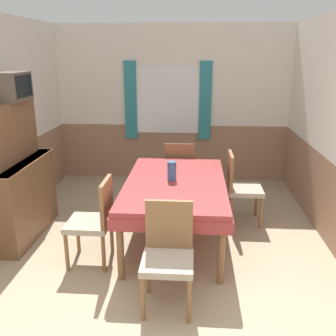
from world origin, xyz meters
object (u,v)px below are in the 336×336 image
sideboard (16,182)px  tv (12,87)px  chair_head_window (180,170)px  vase (172,171)px  dining_table (175,189)px  chair_left_near (95,218)px  chair_right_far (240,185)px  chair_head_near (168,252)px

sideboard → tv: 1.10m
chair_head_window → vase: size_ratio=4.24×
dining_table → sideboard: sideboard is taller
chair_left_near → chair_right_far: (1.61, 1.13, 0.00)m
dining_table → sideboard: bearing=-179.4°
chair_head_window → tv: tv is taller
chair_left_near → chair_right_far: bearing=-55.0°
dining_table → chair_head_window: size_ratio=2.07×
vase → chair_head_window: bearing=87.9°
dining_table → chair_right_far: bearing=35.0°
sideboard → chair_head_window: bearing=32.5°
chair_head_near → chair_head_window: same height
sideboard → tv: size_ratio=3.41×
chair_left_near → chair_head_window: bearing=-24.7°
chair_left_near → vase: bearing=-52.3°
chair_left_near → chair_head_window: (0.80, 1.74, 0.00)m
chair_head_window → vase: (-0.04, -1.16, 0.35)m
chair_head_window → tv: (-1.87, -1.04, 1.27)m
tv → dining_table: bearing=-4.4°
chair_right_far → chair_head_near: bearing=-24.7°
tv → chair_right_far: bearing=8.9°
chair_head_near → sideboard: size_ratio=0.57×
dining_table → sideboard: (-1.88, -0.02, 0.04)m
chair_left_near → sideboard: sideboard is taller
chair_left_near → vase: size_ratio=4.24×
chair_left_near → chair_right_far: size_ratio=1.00×
chair_head_window → tv: bearing=-150.9°
dining_table → vase: 0.22m
dining_table → chair_head_near: size_ratio=2.07×
chair_head_window → tv: 2.49m
tv → vase: (1.83, -0.12, -0.92)m
chair_head_near → vase: bearing=-88.0°
dining_table → chair_right_far: size_ratio=2.07×
dining_table → chair_head_near: chair_head_near is taller
chair_right_far → vase: vase is taller
chair_right_far → chair_head_window: bearing=-127.6°
chair_right_far → chair_left_near: bearing=-55.0°
chair_right_far → vase: bearing=-57.6°
chair_left_near → chair_head_near: bearing=-127.6°
dining_table → sideboard: 1.88m
chair_head_window → sideboard: bearing=-147.5°
dining_table → chair_head_window: chair_head_window is taller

